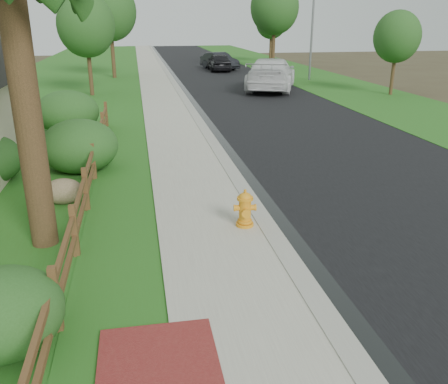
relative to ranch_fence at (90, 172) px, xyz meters
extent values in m
plane|color=#3B3220|center=(3.60, -6.40, -0.62)|extent=(120.00, 120.00, 0.00)
cube|color=black|center=(8.20, 28.60, -0.61)|extent=(8.00, 90.00, 0.02)
cube|color=gray|center=(4.00, 28.60, -0.56)|extent=(0.40, 90.00, 0.12)
cube|color=black|center=(4.35, 28.60, -0.60)|extent=(0.50, 90.00, 0.00)
cube|color=#9D9988|center=(2.70, 28.60, -0.57)|extent=(2.20, 90.00, 0.10)
cube|color=#295D1A|center=(0.80, 28.60, -0.59)|extent=(1.60, 90.00, 0.06)
cube|color=#295D1A|center=(-4.40, 28.60, -0.60)|extent=(9.00, 90.00, 0.04)
cube|color=#295D1A|center=(15.10, 28.60, -0.60)|extent=(6.00, 90.00, 0.04)
cube|color=maroon|center=(1.40, -7.40, -0.56)|extent=(1.60, 2.40, 0.11)
cube|color=#54361C|center=(0.00, -6.00, -0.07)|extent=(0.12, 0.12, 1.10)
cube|color=#54361C|center=(0.00, -3.60, -0.07)|extent=(0.12, 0.12, 1.10)
cube|color=#54361C|center=(0.00, -1.20, -0.07)|extent=(0.12, 0.12, 1.10)
cube|color=#54361C|center=(0.00, 1.20, -0.07)|extent=(0.12, 0.12, 1.10)
cube|color=#54361C|center=(0.00, 3.60, -0.07)|extent=(0.12, 0.12, 1.10)
cube|color=#54361C|center=(0.00, 6.00, -0.07)|extent=(0.12, 0.12, 1.10)
cube|color=#54361C|center=(0.00, 8.40, -0.07)|extent=(0.12, 0.12, 1.10)
cube|color=#54361C|center=(0.00, -7.20, -0.17)|extent=(0.08, 2.35, 0.10)
cube|color=#54361C|center=(0.00, -7.20, 0.23)|extent=(0.08, 2.35, 0.10)
cube|color=#54361C|center=(0.00, -4.80, -0.17)|extent=(0.08, 2.35, 0.10)
cube|color=#54361C|center=(0.00, -4.80, 0.23)|extent=(0.08, 2.35, 0.10)
cube|color=#54361C|center=(0.00, -2.40, -0.17)|extent=(0.08, 2.35, 0.10)
cube|color=#54361C|center=(0.00, -2.40, 0.23)|extent=(0.08, 2.35, 0.10)
cube|color=#54361C|center=(0.00, 0.00, -0.17)|extent=(0.08, 2.35, 0.10)
cube|color=#54361C|center=(0.00, 0.00, 0.23)|extent=(0.08, 2.35, 0.10)
cube|color=#54361C|center=(0.00, 2.40, -0.17)|extent=(0.08, 2.35, 0.10)
cube|color=#54361C|center=(0.00, 2.40, 0.23)|extent=(0.08, 2.35, 0.10)
cube|color=#54361C|center=(0.00, 4.80, -0.17)|extent=(0.08, 2.35, 0.10)
cube|color=#54361C|center=(0.00, 4.80, 0.23)|extent=(0.08, 2.35, 0.10)
cube|color=#54361C|center=(0.00, 7.20, -0.17)|extent=(0.08, 2.35, 0.10)
cube|color=#54361C|center=(0.00, 7.20, 0.23)|extent=(0.08, 2.35, 0.10)
cylinder|color=#332715|center=(-0.70, -2.90, 2.13)|extent=(0.52, 0.52, 5.50)
cylinder|color=orange|center=(3.50, -2.92, -0.48)|extent=(0.39, 0.39, 0.07)
cylinder|color=orange|center=(3.50, -2.92, -0.17)|extent=(0.26, 0.26, 0.60)
cylinder|color=orange|center=(3.50, -2.92, -0.40)|extent=(0.32, 0.32, 0.06)
cylinder|color=orange|center=(3.50, -2.92, 0.12)|extent=(0.35, 0.35, 0.06)
ellipsoid|color=orange|center=(3.50, -2.92, 0.15)|extent=(0.29, 0.29, 0.22)
cylinder|color=orange|center=(3.50, -2.92, 0.28)|extent=(0.06, 0.06, 0.08)
cylinder|color=orange|center=(3.48, -3.09, -0.14)|extent=(0.19, 0.15, 0.17)
cylinder|color=orange|center=(3.31, -2.90, -0.09)|extent=(0.16, 0.15, 0.14)
cylinder|color=orange|center=(3.69, -2.94, -0.09)|extent=(0.16, 0.15, 0.14)
imported|color=silver|center=(9.98, 18.13, 0.42)|extent=(5.16, 7.55, 2.03)
imported|color=black|center=(8.73, 30.74, 0.16)|extent=(1.94, 4.52, 1.52)
imported|color=black|center=(8.99, 32.08, 0.15)|extent=(3.21, 4.81, 1.50)
cylinder|color=gray|center=(14.30, 22.75, 3.40)|extent=(0.16, 0.16, 8.03)
ellipsoid|color=brown|center=(-0.62, -0.56, -0.29)|extent=(1.00, 0.77, 0.65)
ellipsoid|color=#234E1C|center=(-0.63, -6.28, -0.01)|extent=(2.02, 2.02, 1.22)
ellipsoid|color=#234E1C|center=(-0.45, 2.12, 0.18)|extent=(2.66, 2.66, 1.60)
ellipsoid|color=#234E1C|center=(-1.47, 7.60, 0.24)|extent=(3.24, 3.24, 1.72)
cylinder|color=#332715|center=(-1.32, 17.76, 1.15)|extent=(0.24, 0.24, 3.54)
ellipsoid|color=#234E1C|center=(-1.32, 17.76, 3.43)|extent=(3.31, 3.31, 3.64)
cylinder|color=#332715|center=(16.60, 14.71, 0.88)|extent=(0.20, 0.20, 2.99)
ellipsoid|color=#234E1C|center=(16.60, 14.71, 2.80)|extent=(2.73, 2.73, 3.00)
cylinder|color=#332715|center=(-0.30, 26.81, 1.55)|extent=(0.30, 0.30, 4.33)
ellipsoid|color=#234E1C|center=(-0.30, 26.81, 4.33)|extent=(4.00, 4.00, 4.40)
cylinder|color=#332715|center=(13.68, 30.72, 1.73)|extent=(0.32, 0.32, 4.69)
ellipsoid|color=#234E1C|center=(13.68, 30.72, 4.74)|extent=(4.24, 4.24, 4.66)
cylinder|color=#332715|center=(15.49, 38.05, 1.21)|extent=(0.25, 0.25, 3.65)
ellipsoid|color=#234E1C|center=(15.49, 38.05, 3.55)|extent=(3.22, 3.22, 3.54)
camera|label=1|loc=(1.34, -12.23, 3.76)|focal=38.00mm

